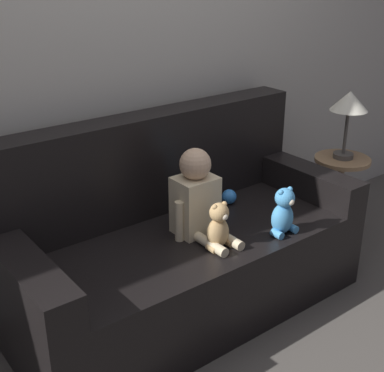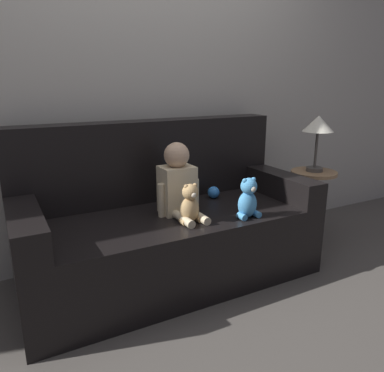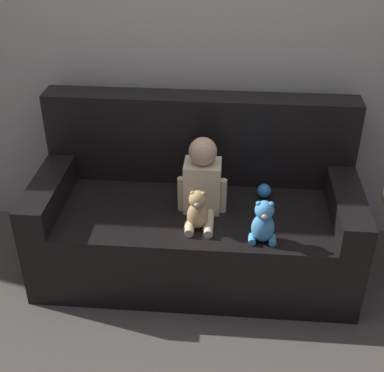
% 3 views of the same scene
% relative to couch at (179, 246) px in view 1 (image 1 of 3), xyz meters
% --- Properties ---
extents(ground_plane, '(12.00, 12.00, 0.00)m').
position_rel_couch_xyz_m(ground_plane, '(0.00, -0.06, -0.33)').
color(ground_plane, '#4C4742').
extents(wall_back, '(8.00, 0.05, 2.60)m').
position_rel_couch_xyz_m(wall_back, '(0.00, 0.42, 0.97)').
color(wall_back, '#ADA89E').
rests_on(wall_back, ground_plane).
extents(couch, '(1.79, 0.80, 0.97)m').
position_rel_couch_xyz_m(couch, '(0.00, 0.00, 0.00)').
color(couch, black).
rests_on(couch, ground_plane).
extents(person_baby, '(0.27, 0.36, 0.43)m').
position_rel_couch_xyz_m(person_baby, '(0.04, -0.10, 0.29)').
color(person_baby, beige).
rests_on(person_baby, couch).
extents(teddy_bear_brown, '(0.13, 0.10, 0.23)m').
position_rel_couch_xyz_m(teddy_bear_brown, '(0.03, -0.27, 0.22)').
color(teddy_bear_brown, tan).
rests_on(teddy_bear_brown, couch).
extents(plush_toy_side, '(0.14, 0.11, 0.24)m').
position_rel_couch_xyz_m(plush_toy_side, '(0.36, -0.36, 0.22)').
color(plush_toy_side, '#4C9EDB').
rests_on(plush_toy_side, couch).
extents(toy_ball, '(0.08, 0.08, 0.08)m').
position_rel_couch_xyz_m(toy_ball, '(0.38, 0.06, 0.15)').
color(toy_ball, '#337FDB').
rests_on(toy_ball, couch).
extents(side_table, '(0.33, 0.33, 0.98)m').
position_rel_couch_xyz_m(side_table, '(1.17, -0.08, 0.41)').
color(side_table, '#93704C').
rests_on(side_table, ground_plane).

